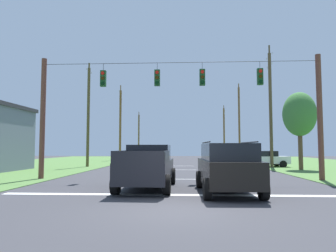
# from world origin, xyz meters

# --- Properties ---
(ground_plane) EXTENTS (120.00, 120.00, 0.00)m
(ground_plane) POSITION_xyz_m (0.00, 0.00, 0.00)
(ground_plane) COLOR #333338
(stop_bar_stripe) EXTENTS (13.75, 0.45, 0.01)m
(stop_bar_stripe) POSITION_xyz_m (0.00, 2.84, 0.00)
(stop_bar_stripe) COLOR white
(stop_bar_stripe) RESTS_ON ground
(lane_dash_0) EXTENTS (2.50, 0.15, 0.01)m
(lane_dash_0) POSITION_xyz_m (0.00, 8.84, 0.00)
(lane_dash_0) COLOR white
(lane_dash_0) RESTS_ON ground
(lane_dash_1) EXTENTS (2.50, 0.15, 0.01)m
(lane_dash_1) POSITION_xyz_m (0.00, 16.48, 0.00)
(lane_dash_1) COLOR white
(lane_dash_1) RESTS_ON ground
(lane_dash_2) EXTENTS (2.50, 0.15, 0.01)m
(lane_dash_2) POSITION_xyz_m (0.00, 21.96, 0.00)
(lane_dash_2) COLOR white
(lane_dash_2) RESTS_ON ground
(overhead_signal_span) EXTENTS (16.30, 0.31, 7.14)m
(overhead_signal_span) POSITION_xyz_m (-0.06, 8.51, 4.04)
(overhead_signal_span) COLOR brown
(overhead_signal_span) RESTS_ON ground
(pickup_truck) EXTENTS (2.37, 5.44, 1.95)m
(pickup_truck) POSITION_xyz_m (-1.37, 4.67, 0.97)
(pickup_truck) COLOR black
(pickup_truck) RESTS_ON ground
(suv_black) EXTENTS (2.35, 4.87, 2.05)m
(suv_black) POSITION_xyz_m (1.98, 3.35, 1.06)
(suv_black) COLOR black
(suv_black) RESTS_ON ground
(distant_car_crossing_white) EXTENTS (4.36, 2.13, 1.52)m
(distant_car_crossing_white) POSITION_xyz_m (7.88, 20.62, 0.79)
(distant_car_crossing_white) COLOR silver
(distant_car_crossing_white) RESTS_ON ground
(utility_pole_mid_right) EXTENTS (0.29, 1.92, 11.46)m
(utility_pole_mid_right) POSITION_xyz_m (8.30, 19.72, 5.65)
(utility_pole_mid_right) COLOR brown
(utility_pole_mid_right) RESTS_ON ground
(utility_pole_far_right) EXTENTS (0.28, 1.62, 11.38)m
(utility_pole_far_right) POSITION_xyz_m (8.39, 36.64, 5.57)
(utility_pole_far_right) COLOR brown
(utility_pole_far_right) RESTS_ON ground
(utility_pole_near_left) EXTENTS (0.34, 1.74, 10.58)m
(utility_pole_near_left) POSITION_xyz_m (8.45, 54.56, 5.21)
(utility_pole_near_left) COLOR brown
(utility_pole_near_left) RESTS_ON ground
(utility_pole_far_left) EXTENTS (0.27, 1.53, 10.08)m
(utility_pole_far_left) POSITION_xyz_m (-8.97, 19.94, 4.95)
(utility_pole_far_left) COLOR brown
(utility_pole_far_left) RESTS_ON ground
(utility_pole_distant_right) EXTENTS (0.32, 1.98, 11.17)m
(utility_pole_distant_right) POSITION_xyz_m (-9.21, 36.02, 5.44)
(utility_pole_distant_right) COLOR brown
(utility_pole_distant_right) RESTS_ON ground
(utility_pole_distant_left) EXTENTS (0.31, 1.86, 9.28)m
(utility_pole_distant_left) POSITION_xyz_m (-9.13, 54.20, 4.58)
(utility_pole_distant_left) COLOR brown
(utility_pole_distant_left) RESTS_ON ground
(tree_roadside_right) EXTENTS (2.70, 2.70, 6.45)m
(tree_roadside_right) POSITION_xyz_m (9.86, 16.87, 4.57)
(tree_roadside_right) COLOR brown
(tree_roadside_right) RESTS_ON ground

